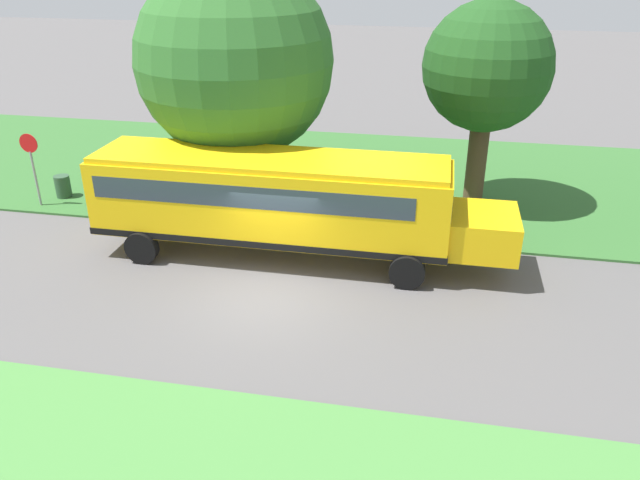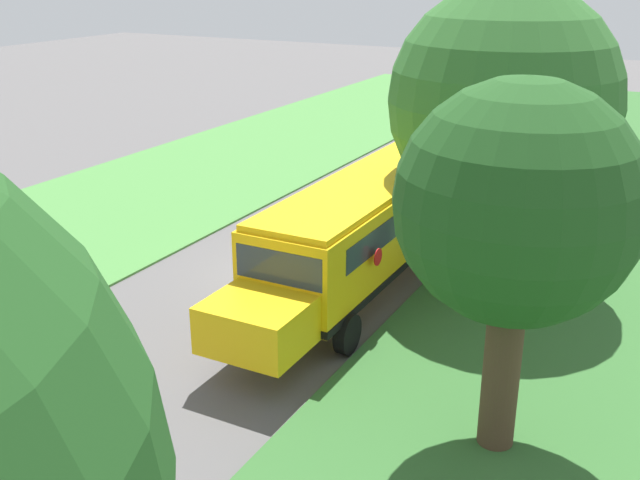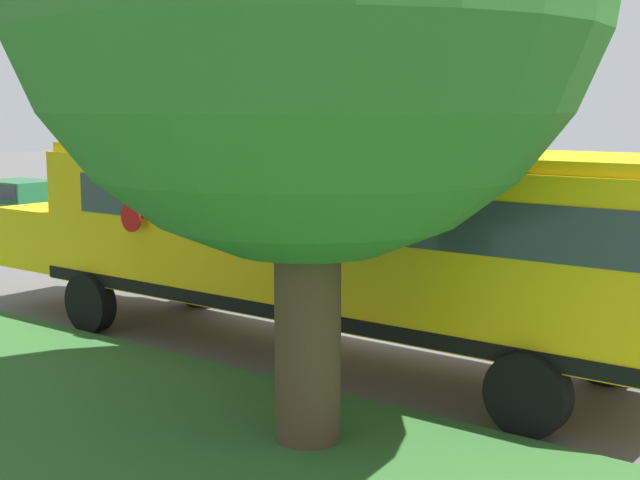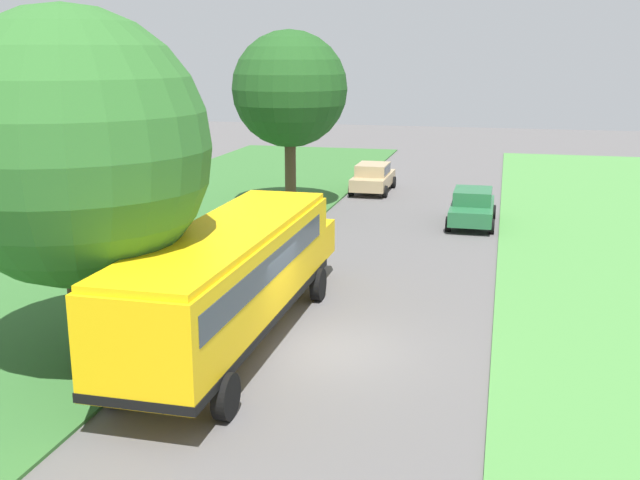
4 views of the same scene
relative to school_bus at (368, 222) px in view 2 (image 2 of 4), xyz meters
name	(u,v)px [view 2 (image 2 of 4)]	position (x,y,z in m)	size (l,w,h in m)	color
ground_plane	(289,271)	(2.52, 0.17, -1.92)	(120.00, 120.00, 0.00)	#565454
grass_far_side	(72,224)	(11.52, 0.17, -1.89)	(10.00, 80.00, 0.07)	#47843D
school_bus	(368,222)	(0.00, 0.00, 0.00)	(2.84, 12.42, 3.16)	yellow
oak_tree_beside_bus	(497,99)	(-2.79, -2.24, 3.36)	(6.37, 6.37, 8.47)	#4C3826
oak_tree_roadside_mid	(513,204)	(-5.31, 5.81, 2.99)	(4.35, 4.35, 7.13)	#4C3826
stop_sign	(523,162)	(-2.08, -9.53, -0.19)	(0.08, 0.68, 2.74)	gray
trash_bin	(542,201)	(-3.00, -9.15, -1.47)	(0.56, 0.56, 0.90)	#2D4C33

